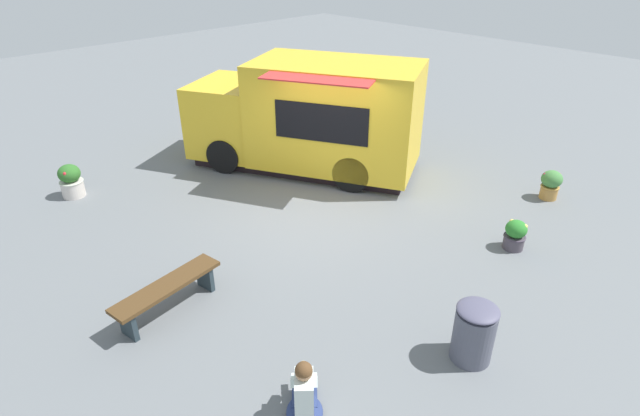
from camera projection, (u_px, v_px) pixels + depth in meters
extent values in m
plane|color=slate|center=(314.00, 208.00, 10.55)|extent=(40.00, 40.00, 0.00)
cube|color=gold|center=(335.00, 114.00, 11.54)|extent=(4.28, 3.57, 2.34)
cube|color=gold|center=(232.00, 116.00, 12.44)|extent=(2.34, 2.51, 1.70)
cube|color=black|center=(202.00, 101.00, 12.51)|extent=(0.79, 1.49, 0.64)
cube|color=black|center=(321.00, 123.00, 10.60)|extent=(1.84, 0.97, 0.82)
cube|color=red|center=(316.00, 79.00, 9.88)|extent=(2.27, 1.56, 0.03)
cube|color=black|center=(303.00, 161.00, 12.38)|extent=(5.28, 3.81, 0.23)
cylinder|color=black|center=(257.00, 130.00, 13.47)|extent=(0.83, 0.57, 0.82)
cylinder|color=black|center=(224.00, 156.00, 11.92)|extent=(0.83, 0.57, 0.82)
cylinder|color=black|center=(371.00, 144.00, 12.60)|extent=(0.83, 0.57, 0.82)
cylinder|color=black|center=(351.00, 174.00, 11.05)|extent=(0.83, 0.57, 0.82)
ellipsoid|color=navy|center=(305.00, 412.00, 6.01)|extent=(0.68, 0.68, 0.12)
cube|color=navy|center=(313.00, 398.00, 6.19)|extent=(0.34, 0.32, 0.11)
cube|color=navy|center=(296.00, 398.00, 6.18)|extent=(0.34, 0.32, 0.11)
cube|color=silver|center=(304.00, 394.00, 5.86)|extent=(0.42, 0.41, 0.51)
sphere|color=#A47650|center=(304.00, 372.00, 5.69)|extent=(0.20, 0.20, 0.20)
sphere|color=brown|center=(304.00, 370.00, 5.68)|extent=(0.21, 0.21, 0.21)
cube|color=silver|center=(314.00, 380.00, 5.95)|extent=(0.31, 0.30, 0.27)
cube|color=silver|center=(295.00, 380.00, 5.94)|extent=(0.31, 0.30, 0.27)
cylinder|color=#E4B255|center=(304.00, 373.00, 6.13)|extent=(0.31, 0.27, 0.08)
cube|color=#5E9F52|center=(304.00, 372.00, 6.12)|extent=(0.25, 0.20, 0.02)
cylinder|color=#48404A|center=(513.00, 242.00, 9.16)|extent=(0.37, 0.37, 0.26)
torus|color=#443949|center=(515.00, 236.00, 9.10)|extent=(0.40, 0.40, 0.04)
ellipsoid|color=#2B7C2B|center=(516.00, 229.00, 9.02)|extent=(0.38, 0.38, 0.32)
sphere|color=#F8DB54|center=(512.00, 222.00, 9.08)|extent=(0.09, 0.09, 0.09)
sphere|color=#EAE45F|center=(525.00, 226.00, 8.94)|extent=(0.09, 0.09, 0.09)
sphere|color=#E9E758|center=(512.00, 223.00, 9.13)|extent=(0.06, 0.06, 0.06)
cylinder|color=#B2813F|center=(549.00, 192.00, 10.86)|extent=(0.36, 0.36, 0.29)
torus|color=#B8873C|center=(550.00, 187.00, 10.80)|extent=(0.39, 0.39, 0.04)
ellipsoid|color=#458140|center=(552.00, 179.00, 10.71)|extent=(0.44, 0.44, 0.37)
sphere|color=#D62E49|center=(560.00, 174.00, 10.65)|extent=(0.06, 0.06, 0.06)
sphere|color=#D8353E|center=(553.00, 172.00, 10.78)|extent=(0.06, 0.06, 0.06)
sphere|color=red|center=(549.00, 173.00, 10.82)|extent=(0.08, 0.08, 0.08)
sphere|color=#E22351|center=(545.00, 174.00, 10.70)|extent=(0.07, 0.07, 0.07)
cylinder|color=beige|center=(73.00, 188.00, 10.93)|extent=(0.47, 0.47, 0.37)
torus|color=beige|center=(71.00, 181.00, 10.85)|extent=(0.50, 0.50, 0.04)
ellipsoid|color=#2E6625|center=(69.00, 173.00, 10.76)|extent=(0.46, 0.46, 0.39)
sphere|color=red|center=(73.00, 173.00, 10.63)|extent=(0.06, 0.06, 0.06)
sphere|color=red|center=(76.00, 174.00, 10.70)|extent=(0.05, 0.05, 0.05)
sphere|color=red|center=(65.00, 174.00, 10.57)|extent=(0.09, 0.09, 0.09)
cube|color=#4D341B|center=(167.00, 286.00, 7.48)|extent=(0.65, 1.80, 0.06)
cube|color=#253239|center=(128.00, 324.00, 7.11)|extent=(0.35, 0.13, 0.43)
cube|color=#253239|center=(205.00, 277.00, 8.09)|extent=(0.35, 0.13, 0.43)
cylinder|color=#4F5160|center=(473.00, 336.00, 6.68)|extent=(0.54, 0.54, 0.77)
ellipsoid|color=#514F66|center=(478.00, 310.00, 6.47)|extent=(0.56, 0.56, 0.12)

